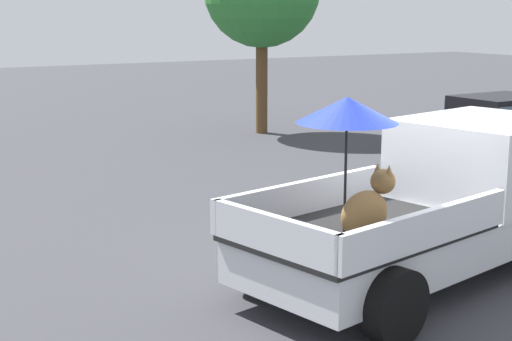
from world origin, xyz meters
The scene contains 3 objects.
ground_plane centered at (0.00, 0.00, 0.00)m, with size 80.00×80.00×0.00m, color #38383D.
pickup_truck_main centered at (0.42, 0.08, 0.96)m, with size 5.32×3.06×2.41m.
parked_sedan_near centered at (7.71, 5.79, 0.74)m, with size 4.34×2.05×1.33m.
Camera 1 is at (-6.37, -6.85, 3.30)m, focal length 53.67 mm.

